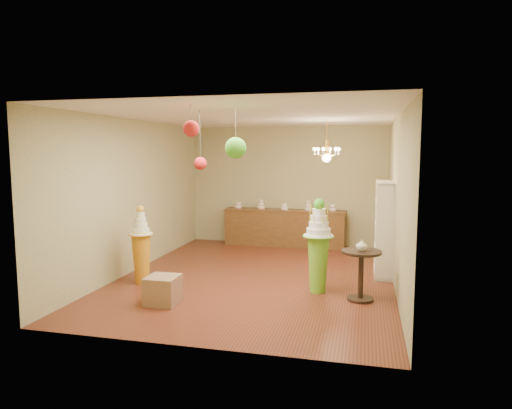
% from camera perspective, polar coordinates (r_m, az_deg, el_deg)
% --- Properties ---
extents(floor, '(6.50, 6.50, 0.00)m').
position_cam_1_polar(floor, '(8.79, 0.14, -9.00)').
color(floor, '#5D2819').
rests_on(floor, ground).
extents(ceiling, '(6.50, 6.50, 0.00)m').
position_cam_1_polar(ceiling, '(8.49, 0.15, 10.89)').
color(ceiling, silver).
rests_on(ceiling, ground).
extents(wall_back, '(5.00, 0.04, 3.00)m').
position_cam_1_polar(wall_back, '(11.69, 3.84, 2.34)').
color(wall_back, tan).
rests_on(wall_back, ground).
extents(wall_front, '(5.00, 0.04, 3.00)m').
position_cam_1_polar(wall_front, '(5.43, -7.83, -2.64)').
color(wall_front, tan).
rests_on(wall_front, ground).
extents(wall_left, '(0.04, 6.50, 3.00)m').
position_cam_1_polar(wall_left, '(9.41, -14.84, 1.10)').
color(wall_left, tan).
rests_on(wall_left, ground).
extents(wall_right, '(0.04, 6.50, 3.00)m').
position_cam_1_polar(wall_right, '(8.30, 17.18, 0.32)').
color(wall_right, tan).
rests_on(wall_right, ground).
extents(pedestal_green, '(0.58, 0.58, 1.59)m').
position_cam_1_polar(pedestal_green, '(7.78, 7.78, -5.91)').
color(pedestal_green, '#6DC02A').
rests_on(pedestal_green, floor).
extents(pedestal_orange, '(0.45, 0.45, 1.42)m').
position_cam_1_polar(pedestal_orange, '(8.51, -14.13, -5.75)').
color(pedestal_orange, orange).
rests_on(pedestal_orange, floor).
extents(burlap_riser, '(0.48, 0.48, 0.44)m').
position_cam_1_polar(burlap_riser, '(7.39, -11.57, -10.43)').
color(burlap_riser, '#916F4F').
rests_on(burlap_riser, floor).
extents(sideboard, '(3.04, 0.54, 1.16)m').
position_cam_1_polar(sideboard, '(11.53, 3.57, -2.83)').
color(sideboard, brown).
rests_on(sideboard, floor).
extents(shelving_unit, '(0.33, 1.20, 1.80)m').
position_cam_1_polar(shelving_unit, '(9.16, 15.73, -2.84)').
color(shelving_unit, silver).
rests_on(shelving_unit, floor).
extents(round_table, '(0.82, 0.82, 0.81)m').
position_cam_1_polar(round_table, '(7.51, 13.00, -7.78)').
color(round_table, black).
rests_on(round_table, floor).
extents(vase, '(0.17, 0.17, 0.18)m').
position_cam_1_polar(vase, '(7.43, 13.08, -4.95)').
color(vase, silver).
rests_on(vase, round_table).
extents(pom_red_left, '(0.20, 0.20, 0.91)m').
position_cam_1_polar(pom_red_left, '(7.15, -6.96, 5.14)').
color(pom_red_left, '#433D30').
rests_on(pom_red_left, ceiling).
extents(pom_green_mid, '(0.29, 0.29, 0.73)m').
position_cam_1_polar(pom_green_mid, '(6.36, -2.57, 7.09)').
color(pom_green_mid, '#433D30').
rests_on(pom_green_mid, ceiling).
extents(pom_red_right, '(0.22, 0.22, 0.43)m').
position_cam_1_polar(pom_red_right, '(6.22, -8.10, 9.38)').
color(pom_red_right, '#433D30').
rests_on(pom_red_right, ceiling).
extents(chandelier, '(0.73, 0.73, 0.85)m').
position_cam_1_polar(chandelier, '(9.20, 8.81, 6.13)').
color(chandelier, '#F2BF55').
rests_on(chandelier, ceiling).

